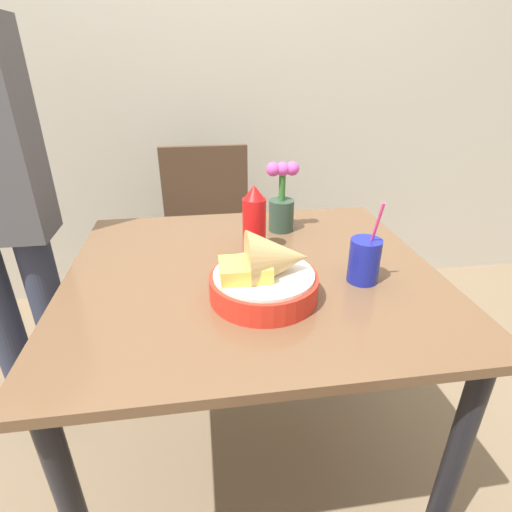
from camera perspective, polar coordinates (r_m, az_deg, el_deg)
The scene contains 8 objects.
ground_plane at distance 1.57m, azimuth -0.41°, elevation -27.14°, with size 12.00×12.00×0.00m, color #7A664C.
wall_window at distance 2.19m, azimuth -5.67°, elevation 27.30°, with size 7.00×0.06×2.60m.
dining_table at distance 1.12m, azimuth -0.52°, elevation -7.05°, with size 0.96×0.87×0.76m.
chair_far_window at distance 1.89m, azimuth -6.89°, elevation 3.79°, with size 0.40×0.40×0.91m.
food_basket at distance 0.91m, azimuth 1.69°, elevation -2.66°, with size 0.25×0.25×0.17m.
ketchup_bottle at distance 1.13m, azimuth -0.26°, elevation 5.19°, with size 0.07×0.07×0.20m.
drink_cup at distance 1.02m, azimuth 15.19°, elevation -0.80°, with size 0.08×0.08×0.22m.
flower_vase at distance 1.28m, azimuth 3.69°, elevation 7.62°, with size 0.10×0.08×0.22m.
Camera 1 is at (-0.12, -0.92, 1.26)m, focal length 28.00 mm.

